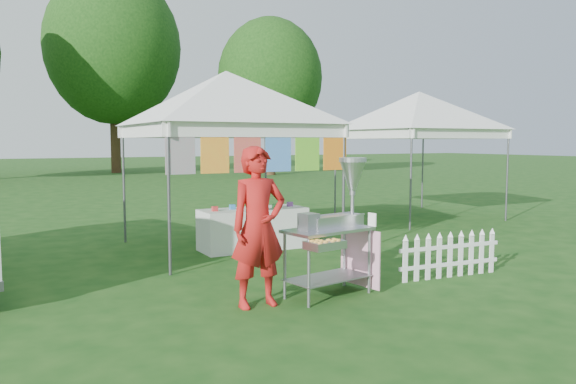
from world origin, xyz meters
TOP-DOWN VIEW (x-y plane):
  - ground at (0.00, 0.00)m, footprint 120.00×120.00m
  - canopy_main at (0.00, 3.49)m, footprint 4.24×4.24m
  - canopy_right at (5.50, 5.00)m, footprint 4.24×4.24m
  - tree_mid at (3.00, 28.00)m, footprint 7.60×7.60m
  - tree_right at (10.00, 22.00)m, footprint 5.60×5.60m
  - donut_cart at (0.10, 0.20)m, footprint 1.19×0.98m
  - vendor at (-0.97, 0.20)m, footprint 0.65×0.43m
  - picket_fence at (1.87, 0.17)m, footprint 1.62×0.17m
  - display_table at (0.37, 3.26)m, footprint 1.80×0.70m

SIDE VIEW (x-z plane):
  - ground at x=0.00m, z-range 0.00..0.00m
  - picket_fence at x=1.87m, z-range 0.01..0.57m
  - display_table at x=0.37m, z-range 0.00..0.69m
  - vendor at x=-0.97m, z-range 0.00..1.78m
  - donut_cart at x=0.10m, z-range 0.14..1.78m
  - canopy_main at x=0.00m, z-range 1.26..4.71m
  - canopy_right at x=5.50m, z-range 1.27..4.72m
  - tree_right at x=10.00m, z-range 0.97..9.39m
  - tree_mid at x=3.00m, z-range 1.38..12.90m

